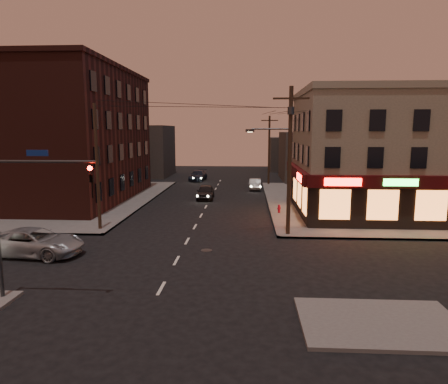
# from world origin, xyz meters

# --- Properties ---
(ground) EXTENTS (120.00, 120.00, 0.00)m
(ground) POSITION_xyz_m (0.00, 0.00, 0.00)
(ground) COLOR black
(ground) RESTS_ON ground
(sidewalk_ne) EXTENTS (24.00, 28.00, 0.15)m
(sidewalk_ne) POSITION_xyz_m (18.00, 19.00, 0.07)
(sidewalk_ne) COLOR #514F4C
(sidewalk_ne) RESTS_ON ground
(sidewalk_nw) EXTENTS (24.00, 28.00, 0.15)m
(sidewalk_nw) POSITION_xyz_m (-18.00, 19.00, 0.07)
(sidewalk_nw) COLOR #514F4C
(sidewalk_nw) RESTS_ON ground
(pizza_building) EXTENTS (15.85, 12.85, 10.50)m
(pizza_building) POSITION_xyz_m (15.93, 13.43, 5.35)
(pizza_building) COLOR #9D9377
(pizza_building) RESTS_ON sidewalk_ne
(brick_apartment) EXTENTS (12.00, 20.00, 13.00)m
(brick_apartment) POSITION_xyz_m (-14.50, 19.00, 6.65)
(brick_apartment) COLOR #401A14
(brick_apartment) RESTS_ON sidewalk_nw
(bg_building_ne_a) EXTENTS (10.00, 12.00, 7.00)m
(bg_building_ne_a) POSITION_xyz_m (14.00, 38.00, 3.50)
(bg_building_ne_a) COLOR #3F3D3A
(bg_building_ne_a) RESTS_ON ground
(bg_building_nw) EXTENTS (9.00, 10.00, 8.00)m
(bg_building_nw) POSITION_xyz_m (-13.00, 42.00, 4.00)
(bg_building_nw) COLOR #3F3D3A
(bg_building_nw) RESTS_ON ground
(bg_building_ne_b) EXTENTS (8.00, 8.00, 6.00)m
(bg_building_ne_b) POSITION_xyz_m (12.00, 52.00, 3.00)
(bg_building_ne_b) COLOR #3F3D3A
(bg_building_ne_b) RESTS_ON ground
(utility_pole_main) EXTENTS (4.20, 0.44, 10.00)m
(utility_pole_main) POSITION_xyz_m (6.68, 5.80, 5.76)
(utility_pole_main) COLOR #382619
(utility_pole_main) RESTS_ON sidewalk_ne
(utility_pole_far) EXTENTS (0.26, 0.26, 9.00)m
(utility_pole_far) POSITION_xyz_m (6.80, 32.00, 4.65)
(utility_pole_far) COLOR #382619
(utility_pole_far) RESTS_ON sidewalk_ne
(utility_pole_west) EXTENTS (0.24, 0.24, 9.00)m
(utility_pole_west) POSITION_xyz_m (-6.80, 6.50, 4.65)
(utility_pole_west) COLOR #382619
(utility_pole_west) RESTS_ON sidewalk_nw
(traffic_signal) EXTENTS (4.49, 0.32, 6.47)m
(traffic_signal) POSITION_xyz_m (-5.57, -5.60, 4.16)
(traffic_signal) COLOR #333538
(traffic_signal) RESTS_ON ground
(suv_cross) EXTENTS (5.93, 3.18, 1.58)m
(suv_cross) POSITION_xyz_m (-8.46, 0.50, 0.79)
(suv_cross) COLOR #979CA0
(suv_cross) RESTS_ON ground
(sedan_near) EXTENTS (1.92, 4.45, 1.50)m
(sedan_near) POSITION_xyz_m (-0.50, 20.51, 0.75)
(sedan_near) COLOR black
(sedan_near) RESTS_ON ground
(sedan_mid) EXTENTS (1.46, 4.04, 1.32)m
(sedan_mid) POSITION_xyz_m (4.93, 27.73, 0.66)
(sedan_mid) COLOR slate
(sedan_mid) RESTS_ON ground
(sedan_far) EXTENTS (2.44, 5.23, 1.48)m
(sedan_far) POSITION_xyz_m (-3.24, 36.21, 0.74)
(sedan_far) COLOR #17202F
(sedan_far) RESTS_ON ground
(fire_hydrant) EXTENTS (0.33, 0.33, 0.73)m
(fire_hydrant) POSITION_xyz_m (6.74, 12.91, 0.55)
(fire_hydrant) COLOR maroon
(fire_hydrant) RESTS_ON sidewalk_ne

